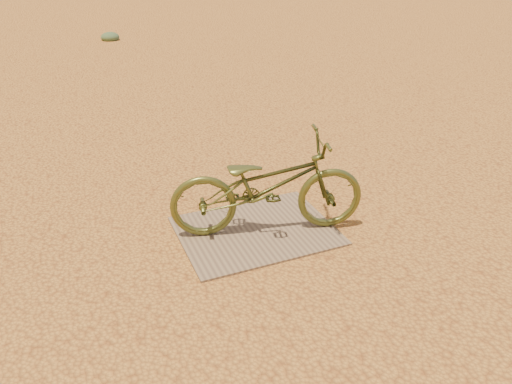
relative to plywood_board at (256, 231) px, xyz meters
name	(u,v)px	position (x,y,z in m)	size (l,w,h in m)	color
ground	(216,261)	(-0.52, -0.32, -0.01)	(120.00, 120.00, 0.00)	#C58B3E
plywood_board	(256,231)	(0.00, 0.00, 0.00)	(1.47, 1.13, 0.02)	#7D6A52
bicycle	(267,186)	(0.10, -0.04, 0.49)	(0.63, 1.82, 0.96)	#4C5424
kale_b	(110,40)	(0.14, 10.43, -0.01)	(0.49, 0.49, 0.27)	#4F6846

